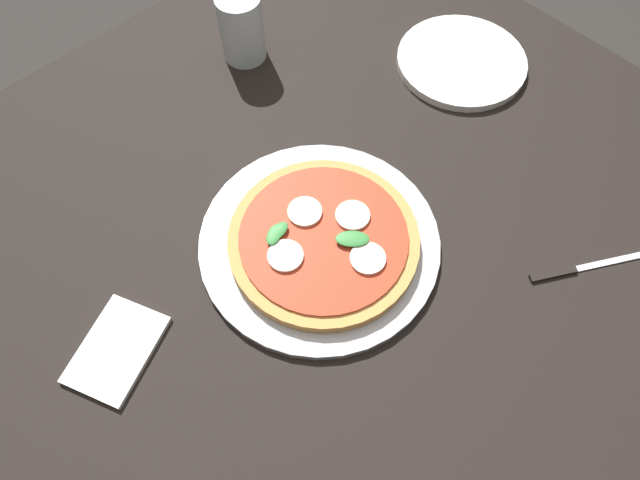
{
  "coord_description": "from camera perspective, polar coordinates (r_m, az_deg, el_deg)",
  "views": [
    {
      "loc": [
        -0.27,
        -0.32,
        1.45
      ],
      "look_at": [
        0.0,
        -0.04,
        0.76
      ],
      "focal_mm": 30.97,
      "sensor_mm": 36.0,
      "label": 1
    }
  ],
  "objects": [
    {
      "name": "plate_white",
      "position": [
        1.06,
        14.4,
        17.45
      ],
      "size": [
        0.23,
        0.23,
        0.01
      ],
      "primitive_type": "cylinder",
      "color": "white",
      "rests_on": "dining_table"
    },
    {
      "name": "glass_cup",
      "position": [
        1.02,
        -8.1,
        20.88
      ],
      "size": [
        0.08,
        0.08,
        0.12
      ],
      "primitive_type": "cylinder",
      "color": "silver",
      "rests_on": "dining_table"
    },
    {
      "name": "serving_tray",
      "position": [
        0.8,
        -0.0,
        -0.14
      ],
      "size": [
        0.35,
        0.35,
        0.01
      ],
      "primitive_type": "cylinder",
      "color": "#B2B2B7",
      "rests_on": "dining_table"
    },
    {
      "name": "ground_plane",
      "position": [
        1.51,
        -1.05,
        -13.31
      ],
      "size": [
        6.0,
        6.0,
        0.0
      ],
      "primitive_type": "plane",
      "color": "#2D2B28"
    },
    {
      "name": "pizza",
      "position": [
        0.78,
        0.48,
        0.14
      ],
      "size": [
        0.27,
        0.27,
        0.03
      ],
      "color": "tan",
      "rests_on": "serving_tray"
    },
    {
      "name": "dining_table",
      "position": [
        0.9,
        -1.72,
        -1.69
      ],
      "size": [
        1.31,
        1.12,
        0.75
      ],
      "color": "black",
      "rests_on": "ground_plane"
    },
    {
      "name": "knife",
      "position": [
        0.86,
        24.89,
        -2.74
      ],
      "size": [
        0.17,
        0.1,
        0.01
      ],
      "color": "black",
      "rests_on": "dining_table"
    },
    {
      "name": "napkin",
      "position": [
        0.78,
        -20.27,
        -10.56
      ],
      "size": [
        0.16,
        0.14,
        0.01
      ],
      "primitive_type": "cube",
      "rotation": [
        0.0,
        0.0,
        0.42
      ],
      "color": "white",
      "rests_on": "dining_table"
    }
  ]
}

